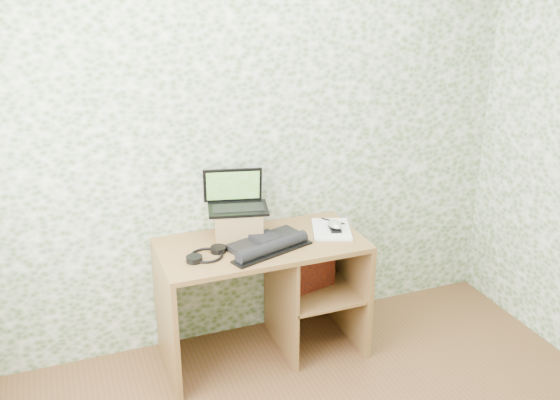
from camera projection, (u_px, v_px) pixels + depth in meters
name	position (u px, v px, depth m)	size (l,w,h in m)	color
wall_back	(243.00, 139.00, 3.71)	(3.50, 3.50, 0.00)	white
desk	(273.00, 279.00, 3.79)	(1.20, 0.60, 0.75)	brown
riser	(238.00, 223.00, 3.70)	(0.28, 0.23, 0.17)	olive
laptop	(236.00, 199.00, 3.69)	(0.39, 0.32, 0.23)	black
keyboard	(269.00, 244.00, 3.57)	(0.52, 0.40, 0.07)	black
headphones	(207.00, 255.00, 3.47)	(0.25, 0.25, 0.03)	black
notepad	(331.00, 229.00, 3.80)	(0.22, 0.32, 0.01)	silver
mouse	(335.00, 226.00, 3.77)	(0.08, 0.12, 0.04)	silver
pen	(333.00, 221.00, 3.89)	(0.01, 0.01, 0.16)	black
red_box	(314.00, 264.00, 3.82)	(0.27, 0.09, 0.33)	maroon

